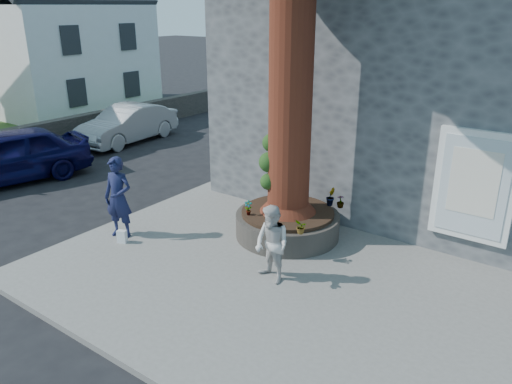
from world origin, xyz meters
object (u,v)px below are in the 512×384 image
Objects in this scene: car_silver at (127,124)px; car_blue at (7,156)px; woman at (272,244)px; man at (118,198)px; planter at (287,223)px.

car_blue is at bearing -86.14° from car_silver.
car_blue reaches higher than woman.
man is 5.89m from car_blue.
car_blue reaches higher than planter.
planter is 8.99m from car_blue.
woman is 0.31× the size of car_blue.
car_silver is (-10.46, 5.50, -0.16)m from woman.
man is 1.23× the size of woman.
woman is at bearing -9.88° from man.
man is 8.88m from car_silver.
man reaches higher than car_silver.
man is at bearing -158.58° from woman.
man is at bearing 7.92° from car_blue.
car_blue is at bearing -165.86° from woman.
planter is at bearing 129.91° from woman.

